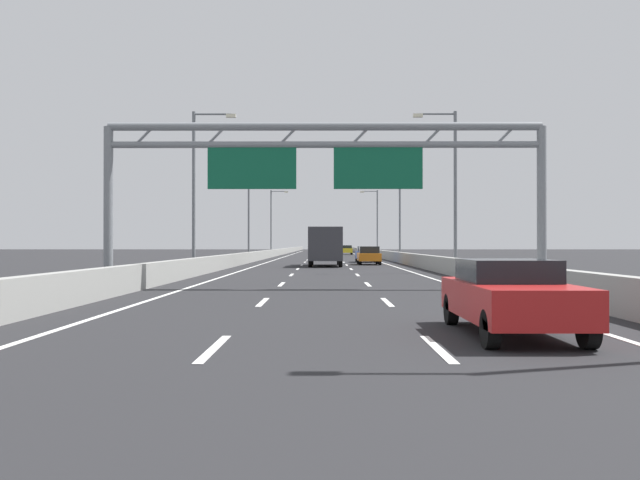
% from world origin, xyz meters
% --- Properties ---
extents(ground_plane, '(260.00, 260.00, 0.00)m').
position_xyz_m(ground_plane, '(0.00, 100.00, 0.00)').
color(ground_plane, '#262628').
extents(lane_dash_left_1, '(0.16, 3.00, 0.01)m').
position_xyz_m(lane_dash_left_1, '(-1.80, 12.50, 0.01)').
color(lane_dash_left_1, white).
rests_on(lane_dash_left_1, ground_plane).
extents(lane_dash_left_2, '(0.16, 3.00, 0.01)m').
position_xyz_m(lane_dash_left_2, '(-1.80, 21.50, 0.01)').
color(lane_dash_left_2, white).
rests_on(lane_dash_left_2, ground_plane).
extents(lane_dash_left_3, '(0.16, 3.00, 0.01)m').
position_xyz_m(lane_dash_left_3, '(-1.80, 30.50, 0.01)').
color(lane_dash_left_3, white).
rests_on(lane_dash_left_3, ground_plane).
extents(lane_dash_left_4, '(0.16, 3.00, 0.01)m').
position_xyz_m(lane_dash_left_4, '(-1.80, 39.50, 0.01)').
color(lane_dash_left_4, white).
rests_on(lane_dash_left_4, ground_plane).
extents(lane_dash_left_5, '(0.16, 3.00, 0.01)m').
position_xyz_m(lane_dash_left_5, '(-1.80, 48.50, 0.01)').
color(lane_dash_left_5, white).
rests_on(lane_dash_left_5, ground_plane).
extents(lane_dash_left_6, '(0.16, 3.00, 0.01)m').
position_xyz_m(lane_dash_left_6, '(-1.80, 57.50, 0.01)').
color(lane_dash_left_6, white).
rests_on(lane_dash_left_6, ground_plane).
extents(lane_dash_left_7, '(0.16, 3.00, 0.01)m').
position_xyz_m(lane_dash_left_7, '(-1.80, 66.50, 0.01)').
color(lane_dash_left_7, white).
rests_on(lane_dash_left_7, ground_plane).
extents(lane_dash_left_8, '(0.16, 3.00, 0.01)m').
position_xyz_m(lane_dash_left_8, '(-1.80, 75.50, 0.01)').
color(lane_dash_left_8, white).
rests_on(lane_dash_left_8, ground_plane).
extents(lane_dash_left_9, '(0.16, 3.00, 0.01)m').
position_xyz_m(lane_dash_left_9, '(-1.80, 84.50, 0.01)').
color(lane_dash_left_9, white).
rests_on(lane_dash_left_9, ground_plane).
extents(lane_dash_left_10, '(0.16, 3.00, 0.01)m').
position_xyz_m(lane_dash_left_10, '(-1.80, 93.50, 0.01)').
color(lane_dash_left_10, white).
rests_on(lane_dash_left_10, ground_plane).
extents(lane_dash_left_11, '(0.16, 3.00, 0.01)m').
position_xyz_m(lane_dash_left_11, '(-1.80, 102.50, 0.01)').
color(lane_dash_left_11, white).
rests_on(lane_dash_left_11, ground_plane).
extents(lane_dash_left_12, '(0.16, 3.00, 0.01)m').
position_xyz_m(lane_dash_left_12, '(-1.80, 111.50, 0.01)').
color(lane_dash_left_12, white).
rests_on(lane_dash_left_12, ground_plane).
extents(lane_dash_left_13, '(0.16, 3.00, 0.01)m').
position_xyz_m(lane_dash_left_13, '(-1.80, 120.50, 0.01)').
color(lane_dash_left_13, white).
rests_on(lane_dash_left_13, ground_plane).
extents(lane_dash_left_14, '(0.16, 3.00, 0.01)m').
position_xyz_m(lane_dash_left_14, '(-1.80, 129.50, 0.01)').
color(lane_dash_left_14, white).
rests_on(lane_dash_left_14, ground_plane).
extents(lane_dash_left_15, '(0.16, 3.00, 0.01)m').
position_xyz_m(lane_dash_left_15, '(-1.80, 138.50, 0.01)').
color(lane_dash_left_15, white).
rests_on(lane_dash_left_15, ground_plane).
extents(lane_dash_left_16, '(0.16, 3.00, 0.01)m').
position_xyz_m(lane_dash_left_16, '(-1.80, 147.50, 0.01)').
color(lane_dash_left_16, white).
rests_on(lane_dash_left_16, ground_plane).
extents(lane_dash_left_17, '(0.16, 3.00, 0.01)m').
position_xyz_m(lane_dash_left_17, '(-1.80, 156.50, 0.01)').
color(lane_dash_left_17, white).
rests_on(lane_dash_left_17, ground_plane).
extents(lane_dash_right_1, '(0.16, 3.00, 0.01)m').
position_xyz_m(lane_dash_right_1, '(1.80, 12.50, 0.01)').
color(lane_dash_right_1, white).
rests_on(lane_dash_right_1, ground_plane).
extents(lane_dash_right_2, '(0.16, 3.00, 0.01)m').
position_xyz_m(lane_dash_right_2, '(1.80, 21.50, 0.01)').
color(lane_dash_right_2, white).
rests_on(lane_dash_right_2, ground_plane).
extents(lane_dash_right_3, '(0.16, 3.00, 0.01)m').
position_xyz_m(lane_dash_right_3, '(1.80, 30.50, 0.01)').
color(lane_dash_right_3, white).
rests_on(lane_dash_right_3, ground_plane).
extents(lane_dash_right_4, '(0.16, 3.00, 0.01)m').
position_xyz_m(lane_dash_right_4, '(1.80, 39.50, 0.01)').
color(lane_dash_right_4, white).
rests_on(lane_dash_right_4, ground_plane).
extents(lane_dash_right_5, '(0.16, 3.00, 0.01)m').
position_xyz_m(lane_dash_right_5, '(1.80, 48.50, 0.01)').
color(lane_dash_right_5, white).
rests_on(lane_dash_right_5, ground_plane).
extents(lane_dash_right_6, '(0.16, 3.00, 0.01)m').
position_xyz_m(lane_dash_right_6, '(1.80, 57.50, 0.01)').
color(lane_dash_right_6, white).
rests_on(lane_dash_right_6, ground_plane).
extents(lane_dash_right_7, '(0.16, 3.00, 0.01)m').
position_xyz_m(lane_dash_right_7, '(1.80, 66.50, 0.01)').
color(lane_dash_right_7, white).
rests_on(lane_dash_right_7, ground_plane).
extents(lane_dash_right_8, '(0.16, 3.00, 0.01)m').
position_xyz_m(lane_dash_right_8, '(1.80, 75.50, 0.01)').
color(lane_dash_right_8, white).
rests_on(lane_dash_right_8, ground_plane).
extents(lane_dash_right_9, '(0.16, 3.00, 0.01)m').
position_xyz_m(lane_dash_right_9, '(1.80, 84.50, 0.01)').
color(lane_dash_right_9, white).
rests_on(lane_dash_right_9, ground_plane).
extents(lane_dash_right_10, '(0.16, 3.00, 0.01)m').
position_xyz_m(lane_dash_right_10, '(1.80, 93.50, 0.01)').
color(lane_dash_right_10, white).
rests_on(lane_dash_right_10, ground_plane).
extents(lane_dash_right_11, '(0.16, 3.00, 0.01)m').
position_xyz_m(lane_dash_right_11, '(1.80, 102.50, 0.01)').
color(lane_dash_right_11, white).
rests_on(lane_dash_right_11, ground_plane).
extents(lane_dash_right_12, '(0.16, 3.00, 0.01)m').
position_xyz_m(lane_dash_right_12, '(1.80, 111.50, 0.01)').
color(lane_dash_right_12, white).
rests_on(lane_dash_right_12, ground_plane).
extents(lane_dash_right_13, '(0.16, 3.00, 0.01)m').
position_xyz_m(lane_dash_right_13, '(1.80, 120.50, 0.01)').
color(lane_dash_right_13, white).
rests_on(lane_dash_right_13, ground_plane).
extents(lane_dash_right_14, '(0.16, 3.00, 0.01)m').
position_xyz_m(lane_dash_right_14, '(1.80, 129.50, 0.01)').
color(lane_dash_right_14, white).
rests_on(lane_dash_right_14, ground_plane).
extents(lane_dash_right_15, '(0.16, 3.00, 0.01)m').
position_xyz_m(lane_dash_right_15, '(1.80, 138.50, 0.01)').
color(lane_dash_right_15, white).
rests_on(lane_dash_right_15, ground_plane).
extents(lane_dash_right_16, '(0.16, 3.00, 0.01)m').
position_xyz_m(lane_dash_right_16, '(1.80, 147.50, 0.01)').
color(lane_dash_right_16, white).
rests_on(lane_dash_right_16, ground_plane).
extents(lane_dash_right_17, '(0.16, 3.00, 0.01)m').
position_xyz_m(lane_dash_right_17, '(1.80, 156.50, 0.01)').
color(lane_dash_right_17, white).
rests_on(lane_dash_right_17, ground_plane).
extents(edge_line_left, '(0.16, 176.00, 0.01)m').
position_xyz_m(edge_line_left, '(-5.25, 88.00, 0.01)').
color(edge_line_left, white).
rests_on(edge_line_left, ground_plane).
extents(edge_line_right, '(0.16, 176.00, 0.01)m').
position_xyz_m(edge_line_right, '(5.25, 88.00, 0.01)').
color(edge_line_right, white).
rests_on(edge_line_right, ground_plane).
extents(barrier_left, '(0.45, 220.00, 0.95)m').
position_xyz_m(barrier_left, '(-6.90, 110.00, 0.47)').
color(barrier_left, '#9E9E99').
rests_on(barrier_left, ground_plane).
extents(barrier_right, '(0.45, 220.00, 0.95)m').
position_xyz_m(barrier_right, '(6.90, 110.00, 0.47)').
color(barrier_right, '#9E9E99').
rests_on(barrier_right, ground_plane).
extents(sign_gantry, '(16.97, 0.36, 6.36)m').
position_xyz_m(sign_gantry, '(-0.08, 28.09, 4.84)').
color(sign_gantry, gray).
rests_on(sign_gantry, ground_plane).
extents(streetlamp_left_mid, '(2.58, 0.28, 9.50)m').
position_xyz_m(streetlamp_left_mid, '(-7.47, 42.49, 5.40)').
color(streetlamp_left_mid, slate).
rests_on(streetlamp_left_mid, ground_plane).
extents(streetlamp_right_mid, '(2.58, 0.28, 9.50)m').
position_xyz_m(streetlamp_right_mid, '(7.47, 42.49, 5.40)').
color(streetlamp_right_mid, slate).
rests_on(streetlamp_right_mid, ground_plane).
extents(streetlamp_left_far, '(2.58, 0.28, 9.50)m').
position_xyz_m(streetlamp_left_far, '(-7.47, 72.70, 5.40)').
color(streetlamp_left_far, slate).
rests_on(streetlamp_left_far, ground_plane).
extents(streetlamp_right_far, '(2.58, 0.28, 9.50)m').
position_xyz_m(streetlamp_right_far, '(7.47, 72.70, 5.40)').
color(streetlamp_right_far, slate).
rests_on(streetlamp_right_far, ground_plane).
extents(streetlamp_left_distant, '(2.58, 0.28, 9.50)m').
position_xyz_m(streetlamp_left_distant, '(-7.47, 102.92, 5.40)').
color(streetlamp_left_distant, slate).
rests_on(streetlamp_left_distant, ground_plane).
extents(streetlamp_right_distant, '(2.58, 0.28, 9.50)m').
position_xyz_m(streetlamp_right_distant, '(7.47, 102.92, 5.40)').
color(streetlamp_right_distant, slate).
rests_on(streetlamp_right_distant, ground_plane).
extents(yellow_car, '(1.78, 4.21, 1.50)m').
position_xyz_m(yellow_car, '(3.63, 114.46, 0.78)').
color(yellow_car, yellow).
rests_on(yellow_car, ground_plane).
extents(blue_car, '(1.71, 4.62, 1.48)m').
position_xyz_m(blue_car, '(3.85, 66.69, 0.77)').
color(blue_car, '#2347AD').
rests_on(blue_car, ground_plane).
extents(red_car, '(1.79, 4.57, 1.40)m').
position_xyz_m(red_car, '(3.43, 14.24, 0.73)').
color(red_car, red).
rests_on(red_car, ground_plane).
extents(orange_car, '(1.79, 4.12, 1.50)m').
position_xyz_m(orange_car, '(3.66, 58.79, 0.76)').
color(orange_car, orange).
rests_on(orange_car, ground_plane).
extents(box_truck, '(2.48, 8.44, 2.93)m').
position_xyz_m(box_truck, '(0.08, 55.06, 1.63)').
color(box_truck, silver).
rests_on(box_truck, ground_plane).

